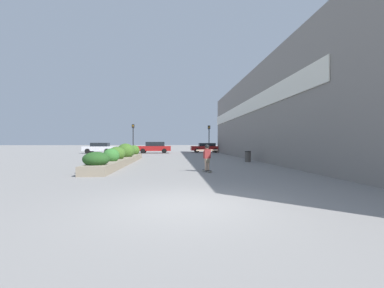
% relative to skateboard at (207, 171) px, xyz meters
% --- Properties ---
extents(ground_plane, '(300.00, 300.00, 0.00)m').
position_rel_skateboard_xyz_m(ground_plane, '(-1.38, -6.94, -0.07)').
color(ground_plane, gray).
extents(building_wall_right, '(0.67, 36.42, 7.80)m').
position_rel_skateboard_xyz_m(building_wall_right, '(5.39, 7.47, 3.84)').
color(building_wall_right, gray).
rests_on(building_wall_right, ground_plane).
extents(planter_box, '(1.42, 13.73, 1.45)m').
position_rel_skateboard_xyz_m(planter_box, '(-5.40, 5.39, 0.43)').
color(planter_box, gray).
rests_on(planter_box, ground_plane).
extents(skateboard, '(0.45, 0.79, 0.09)m').
position_rel_skateboard_xyz_m(skateboard, '(0.00, 0.00, 0.00)').
color(skateboard, black).
rests_on(skateboard, ground_plane).
extents(skateboarder, '(1.19, 0.50, 1.33)m').
position_rel_skateboard_xyz_m(skateboarder, '(0.00, 0.00, 0.83)').
color(skateboarder, tan).
rests_on(skateboarder, skateboard).
extents(trash_bin, '(0.48, 0.48, 0.84)m').
position_rel_skateboard_xyz_m(trash_bin, '(4.11, 6.56, 0.35)').
color(trash_bin, '#514C47').
rests_on(trash_bin, ground_plane).
extents(car_leftmost, '(4.21, 1.91, 1.49)m').
position_rel_skateboard_xyz_m(car_leftmost, '(-12.06, 23.72, 0.72)').
color(car_leftmost, silver).
rests_on(car_leftmost, ground_plane).
extents(car_center_left, '(4.79, 1.87, 1.61)m').
position_rel_skateboard_xyz_m(car_center_left, '(-4.39, 23.87, 0.77)').
color(car_center_left, maroon).
rests_on(car_center_left, ground_plane).
extents(car_center_right, '(4.53, 2.00, 1.44)m').
position_rel_skateboard_xyz_m(car_center_right, '(3.33, 25.97, 0.70)').
color(car_center_right, maroon).
rests_on(car_center_right, ground_plane).
extents(car_rightmost, '(4.24, 2.03, 1.60)m').
position_rel_skateboard_xyz_m(car_rightmost, '(10.76, 22.97, 0.78)').
color(car_rightmost, slate).
rests_on(car_rightmost, ground_plane).
extents(traffic_light_left, '(0.28, 0.30, 3.72)m').
position_rel_skateboard_xyz_m(traffic_light_left, '(-6.49, 17.90, 2.45)').
color(traffic_light_left, black).
rests_on(traffic_light_left, ground_plane).
extents(traffic_light_right, '(0.28, 0.30, 3.62)m').
position_rel_skateboard_xyz_m(traffic_light_right, '(2.70, 18.16, 2.39)').
color(traffic_light_right, black).
rests_on(traffic_light_right, ground_plane).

